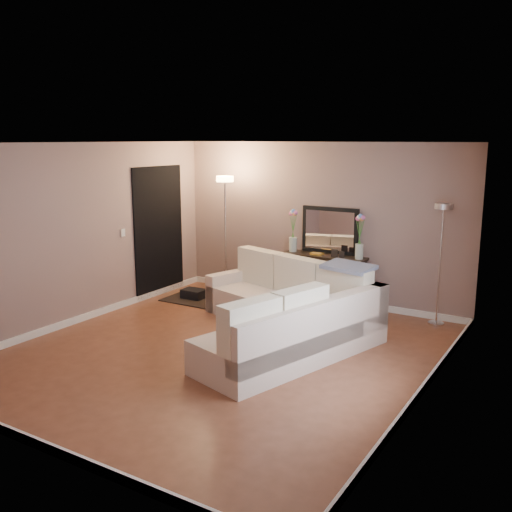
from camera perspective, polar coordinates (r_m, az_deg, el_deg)
The scene contains 23 objects.
floor at distance 7.33m, azimuth -3.30°, elevation -9.59°, with size 5.00×5.50×0.01m, color brown.
ceiling at distance 6.83m, azimuth -3.56°, elevation 11.28°, with size 5.00×5.50×0.01m, color white.
wall_back at distance 9.33m, azimuth 6.28°, elevation 3.28°, with size 5.00×0.02×2.60m, color gray.
wall_front at distance 5.01m, azimuth -21.74°, elevation -4.80°, with size 5.00×0.02×2.60m, color gray.
wall_left at distance 8.62m, azimuth -17.28°, elevation 2.14°, with size 0.02×5.50×2.60m, color gray.
wall_right at distance 5.93m, azimuth 16.94°, elevation -1.99°, with size 0.02×5.50×2.60m, color gray.
baseboard_back at distance 9.57m, azimuth 6.05°, elevation -4.16°, with size 5.00×0.03×0.10m, color white.
baseboard_front at distance 5.50m, azimuth -20.51°, elevation -17.35°, with size 5.00×0.03×0.10m, color white.
baseboard_left at distance 8.89m, azimuth -16.69°, elevation -5.85°, with size 0.03×5.50×0.10m, color white.
baseboard_right at distance 6.34m, azimuth 16.03°, elevation -13.01°, with size 0.03×5.50×0.10m, color white.
doorway at distance 9.82m, azimuth -9.68°, elevation 2.43°, with size 0.02×1.20×2.20m, color black.
switch_plate at distance 9.19m, azimuth -13.17°, elevation 2.29°, with size 0.02×0.08×0.12m, color white.
sectional_sofa at distance 7.69m, azimuth 3.16°, elevation -5.71°, with size 2.87×3.26×0.96m.
throw_blanket at distance 7.71m, azimuth 9.23°, elevation -1.07°, with size 0.69×0.40×0.05m, color slate.
console_table at distance 9.22m, azimuth 6.34°, elevation -2.06°, with size 1.36×0.37×0.83m.
leaning_mirror at distance 9.20m, azimuth 7.40°, elevation 2.55°, with size 0.96×0.05×0.75m.
table_decor at distance 9.07m, azimuth 6.77°, elevation 0.18°, with size 0.57×0.13×0.14m.
flower_vase_left at distance 9.31m, azimuth 3.72°, elevation 2.21°, with size 0.15×0.13×0.71m.
flower_vase_right at distance 8.84m, azimuth 10.32°, elevation 1.54°, with size 0.15×0.13×0.71m.
floor_lamp_lit at distance 9.59m, azimuth -3.09°, elevation 4.40°, with size 0.29×0.29×2.04m.
floor_lamp_unlit at distance 8.45m, azimuth 18.06°, elevation 1.53°, with size 0.30×0.30×1.76m.
charcoal_rug at distance 9.63m, azimuth -4.82°, elevation -4.29°, with size 1.33×1.00×0.02m, color black.
black_bag at distance 9.67m, azimuth -6.25°, elevation -4.03°, with size 0.38×0.27×0.24m, color black.
Camera 1 is at (3.90, -5.61, 2.65)m, focal length 40.00 mm.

